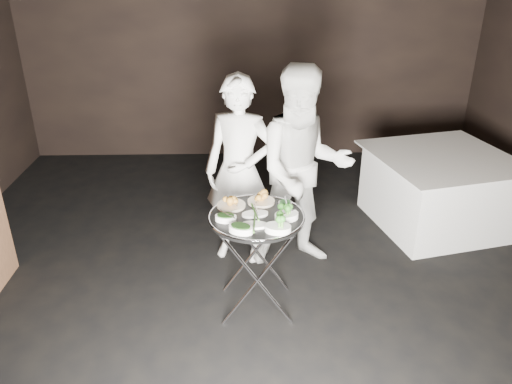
{
  "coord_description": "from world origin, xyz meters",
  "views": [
    {
      "loc": [
        -0.12,
        -3.18,
        2.57
      ],
      "look_at": [
        -0.02,
        0.22,
        0.95
      ],
      "focal_mm": 35.0,
      "sensor_mm": 36.0,
      "label": 1
    }
  ],
  "objects_px": {
    "serving_tray": "(257,217)",
    "waiter_left": "(239,172)",
    "dining_table": "(438,190)",
    "waiter_right": "(303,170)",
    "tray_stand": "(257,258)"
  },
  "relations": [
    {
      "from": "tray_stand",
      "to": "waiter_right",
      "type": "height_order",
      "value": "waiter_right"
    },
    {
      "from": "dining_table",
      "to": "tray_stand",
      "type": "bearing_deg",
      "value": -145.03
    },
    {
      "from": "waiter_left",
      "to": "waiter_right",
      "type": "distance_m",
      "value": 0.56
    },
    {
      "from": "tray_stand",
      "to": "serving_tray",
      "type": "distance_m",
      "value": 0.36
    },
    {
      "from": "dining_table",
      "to": "waiter_right",
      "type": "bearing_deg",
      "value": -156.28
    },
    {
      "from": "waiter_left",
      "to": "dining_table",
      "type": "distance_m",
      "value": 2.16
    },
    {
      "from": "waiter_left",
      "to": "dining_table",
      "type": "bearing_deg",
      "value": 30.62
    },
    {
      "from": "serving_tray",
      "to": "dining_table",
      "type": "height_order",
      "value": "serving_tray"
    },
    {
      "from": "serving_tray",
      "to": "waiter_left",
      "type": "relative_size",
      "value": 0.42
    },
    {
      "from": "dining_table",
      "to": "serving_tray",
      "type": "bearing_deg",
      "value": -145.03
    },
    {
      "from": "tray_stand",
      "to": "waiter_left",
      "type": "height_order",
      "value": "waiter_left"
    },
    {
      "from": "waiter_right",
      "to": "dining_table",
      "type": "distance_m",
      "value": 1.7
    },
    {
      "from": "serving_tray",
      "to": "dining_table",
      "type": "relative_size",
      "value": 0.54
    },
    {
      "from": "serving_tray",
      "to": "waiter_left",
      "type": "xyz_separation_m",
      "value": [
        -0.13,
        0.77,
        0.04
      ]
    },
    {
      "from": "tray_stand",
      "to": "waiter_left",
      "type": "relative_size",
      "value": 0.47
    }
  ]
}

